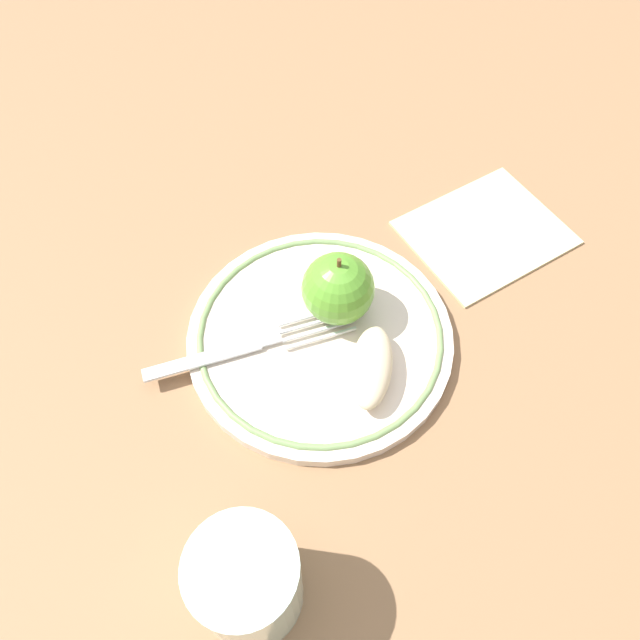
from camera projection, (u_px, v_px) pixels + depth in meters
name	position (u px, v px, depth m)	size (l,w,h in m)	color
ground_plane	(318.00, 328.00, 0.57)	(2.00, 2.00, 0.00)	#8A6443
plate	(320.00, 336.00, 0.56)	(0.24, 0.24, 0.01)	beige
apple_red_whole	(338.00, 289.00, 0.54)	(0.06, 0.06, 0.07)	#53932A
apple_slice_front	(371.00, 367.00, 0.52)	(0.08, 0.03, 0.03)	beige
fork	(244.00, 348.00, 0.54)	(0.14, 0.16, 0.00)	silver
drinking_glass	(247.00, 582.00, 0.41)	(0.07, 0.07, 0.09)	silver
napkin_folded	(485.00, 232.00, 0.63)	(0.12, 0.15, 0.01)	beige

